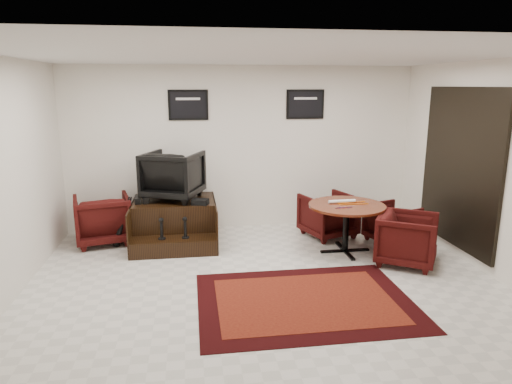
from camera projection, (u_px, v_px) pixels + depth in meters
ground at (265, 284)px, 5.81m from camera, size 6.00×6.00×0.00m
room_shell at (297, 143)px, 5.58m from camera, size 6.02×5.02×2.81m
area_rug at (305, 301)px, 5.34m from camera, size 2.49×1.87×0.01m
shine_podium at (175, 223)px, 7.34m from camera, size 1.31×1.35×0.67m
shine_chair at (173, 173)px, 7.30m from camera, size 1.06×1.03×0.86m
shoes_pair at (142, 199)px, 7.15m from camera, size 0.24×0.28×0.10m
polish_kit at (200, 202)px, 7.03m from camera, size 0.28×0.24×0.08m
umbrella_black at (123, 221)px, 7.09m from camera, size 0.31×0.12×0.83m
umbrella_hooked at (125, 219)px, 7.25m from camera, size 0.29×0.11×0.78m
armchair_side at (102, 217)px, 7.26m from camera, size 0.98×0.94×0.85m
meeting_table at (347, 210)px, 6.79m from camera, size 1.13×1.13×0.74m
table_chair_back at (328, 213)px, 7.58m from camera, size 0.96×0.93×0.79m
table_chair_window at (392, 221)px, 7.30m from camera, size 0.81×0.84×0.69m
table_chair_corner at (407, 237)px, 6.39m from camera, size 1.03×1.04×0.80m
paper_roll at (342, 201)px, 6.86m from camera, size 0.42×0.07×0.05m
table_clutter at (351, 204)px, 6.79m from camera, size 0.57×0.33×0.01m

